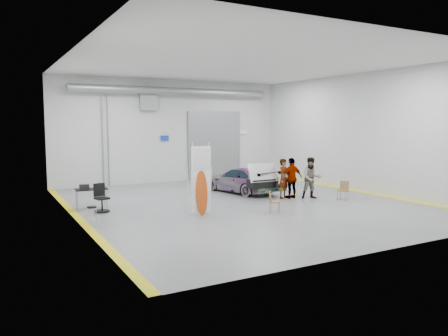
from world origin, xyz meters
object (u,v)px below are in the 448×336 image
sedan_car (241,180)px  office_chair (101,200)px  surfboard_display (202,186)px  person_b (312,178)px  work_table (89,189)px  person_a (284,178)px  person_c (292,178)px  shop_stool (92,216)px  folding_chair_far (343,194)px  folding_chair_near (274,206)px

sedan_car → office_chair: 7.46m
sedan_car → surfboard_display: surfboard_display is taller
sedan_car → person_b: size_ratio=2.25×
work_table → person_a: bearing=-13.2°
person_c → shop_stool: bearing=7.9°
folding_chair_far → office_chair: bearing=-131.0°
person_c → shop_stool: (-9.31, -0.99, -0.62)m
sedan_car → folding_chair_far: (2.89, -4.18, -0.36)m
surfboard_display → folding_chair_far: bearing=5.1°
work_table → office_chair: (0.25, -1.01, -0.31)m
sedan_car → folding_chair_near: bearing=63.0°
folding_chair_near → office_chair: office_chair is taller
person_a → work_table: person_a is taller
sedan_car → person_c: (1.19, -2.65, 0.32)m
person_c → work_table: (-8.74, 2.16, -0.15)m
person_a → shop_stool: person_a is taller
sedan_car → person_a: (0.87, -2.46, 0.30)m
folding_chair_near → person_b: bearing=-19.2°
person_a → office_chair: (-8.17, 0.96, -0.44)m
shop_stool → office_chair: (0.82, 2.14, 0.16)m
sedan_car → work_table: 7.57m
shop_stool → work_table: work_table is taller
person_a → work_table: size_ratio=1.42×
folding_chair_far → shop_stool: folding_chair_far is taller
sedan_car → shop_stool: 8.91m
folding_chair_far → shop_stool: bearing=-119.1°
folding_chair_far → shop_stool: size_ratio=1.32×
folding_chair_near → folding_chair_far: size_ratio=0.95×
surfboard_display → office_chair: 4.12m
person_b → person_c: person_b is taller
person_b → office_chair: 9.39m
folding_chair_near → folding_chair_far: bearing=-37.5°
office_chair → folding_chair_far: bearing=-25.8°
shop_stool → office_chair: bearing=68.9°
surfboard_display → folding_chair_far: size_ratio=3.23×
sedan_car → work_table: sedan_car is taller
person_b → surfboard_display: 6.09m
sedan_car → work_table: size_ratio=3.30×
person_b → person_c: bearing=166.8°
person_b → folding_chair_near: (-3.30, -1.73, -0.71)m
person_b → shop_stool: bearing=-156.4°
surfboard_display → person_a: bearing=23.9°
sedan_car → office_chair: size_ratio=3.92×
surfboard_display → office_chair: bearing=148.6°
work_table → folding_chair_near: bearing=-35.4°
surfboard_display → folding_chair_near: bearing=-11.3°
sedan_car → person_b: 3.71m
folding_chair_far → surfboard_display: bearing=-117.7°
person_c → folding_chair_far: 2.39m
person_b → office_chair: person_b is taller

